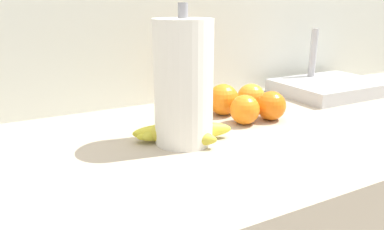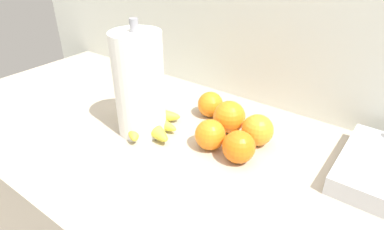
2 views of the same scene
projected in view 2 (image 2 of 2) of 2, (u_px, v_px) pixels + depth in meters
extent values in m
cube|color=silver|center=(282.00, 182.00, 1.10)|extent=(2.25, 0.06, 1.30)
ellipsoid|color=gold|center=(135.00, 121.00, 0.86)|extent=(0.15, 0.15, 0.04)
ellipsoid|color=gold|center=(146.00, 122.00, 0.86)|extent=(0.22, 0.11, 0.04)
ellipsoid|color=gold|center=(149.00, 119.00, 0.87)|extent=(0.18, 0.03, 0.03)
ellipsoid|color=gold|center=(152.00, 114.00, 0.89)|extent=(0.16, 0.10, 0.04)
sphere|color=orange|center=(210.00, 135.00, 0.77)|extent=(0.07, 0.07, 0.07)
sphere|color=orange|center=(210.00, 104.00, 0.91)|extent=(0.07, 0.07, 0.07)
sphere|color=orange|center=(239.00, 147.00, 0.73)|extent=(0.07, 0.07, 0.07)
sphere|color=orange|center=(258.00, 130.00, 0.79)|extent=(0.08, 0.08, 0.08)
sphere|color=orange|center=(229.00, 117.00, 0.83)|extent=(0.08, 0.08, 0.08)
cylinder|color=white|center=(139.00, 85.00, 0.80)|extent=(0.12, 0.12, 0.26)
cylinder|color=gray|center=(139.00, 79.00, 0.79)|extent=(0.02, 0.02, 0.29)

